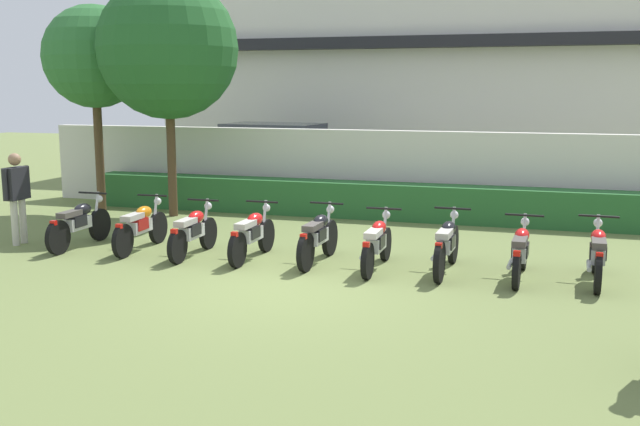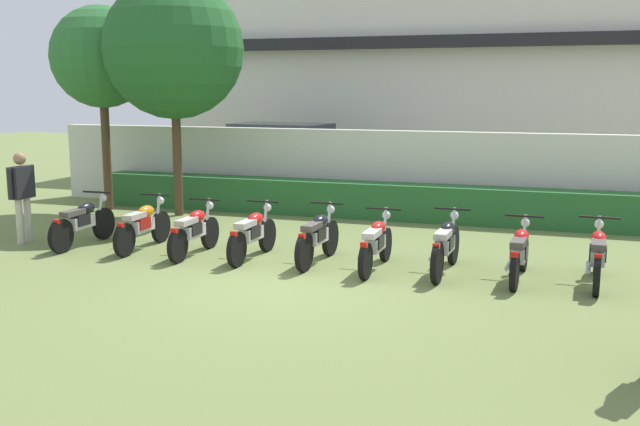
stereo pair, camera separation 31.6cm
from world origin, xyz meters
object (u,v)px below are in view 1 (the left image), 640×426
Objects in this scene: motorcycle_in_row_3 at (252,234)px; motorcycle_in_row_6 at (447,244)px; tree_near_inspector at (94,57)px; inspector_person at (17,190)px; motorcycle_in_row_1 at (141,226)px; motorcycle_in_row_8 at (597,254)px; motorcycle_in_row_2 at (193,231)px; tree_far_side at (168,49)px; parked_car at (278,157)px; motorcycle_in_row_4 at (318,237)px; motorcycle_in_row_5 at (377,243)px; motorcycle_in_row_7 at (520,251)px; motorcycle_in_row_0 at (79,223)px.

motorcycle_in_row_6 is at bearing -87.64° from motorcycle_in_row_3.
tree_near_inspector is 4.64m from inspector_person.
inspector_person is at bearing 93.12° from motorcycle_in_row_1.
motorcycle_in_row_8 reaches higher than motorcycle_in_row_3.
motorcycle_in_row_2 is 1.08m from motorcycle_in_row_3.
tree_far_side reaches higher than motorcycle_in_row_8.
motorcycle_in_row_4 is at bearing -60.69° from parked_car.
parked_car is 2.34× the size of motorcycle_in_row_6.
motorcycle_in_row_5 is (4.83, -8.50, -0.50)m from parked_car.
motorcycle_in_row_8 reaches higher than motorcycle_in_row_2.
motorcycle_in_row_3 is at bearing -93.39° from motorcycle_in_row_1.
motorcycle_in_row_4 reaches higher than motorcycle_in_row_7.
motorcycle_in_row_2 is (1.55, -8.51, -0.49)m from parked_car.
inspector_person reaches higher than motorcycle_in_row_1.
motorcycle_in_row_2 is at bearing 93.52° from motorcycle_in_row_8.
motorcycle_in_row_4 is 1.08× the size of inspector_person.
parked_car is at bearing 18.45° from motorcycle_in_row_3.
tree_near_inspector is at bearing 48.71° from motorcycle_in_row_2.
motorcycle_in_row_3 is 0.93× the size of motorcycle_in_row_6.
motorcycle_in_row_2 is 5.52m from motorcycle_in_row_7.
tree_far_side is 8.21m from motorcycle_in_row_6.
motorcycle_in_row_6 is 2.25m from motorcycle_in_row_8.
motorcycle_in_row_7 is 1.12m from motorcycle_in_row_8.
motorcycle_in_row_6 reaches higher than motorcycle_in_row_0.
motorcycle_in_row_5 is 2.24m from motorcycle_in_row_7.
motorcycle_in_row_3 is 3.31m from motorcycle_in_row_6.
motorcycle_in_row_8 reaches higher than motorcycle_in_row_5.
motorcycle_in_row_2 is 4.39m from motorcycle_in_row_6.
motorcycle_in_row_3 is 4.44m from motorcycle_in_row_7.
parked_car reaches higher than motorcycle_in_row_8.
tree_far_side is (2.00, -0.16, 0.16)m from tree_near_inspector.
motorcycle_in_row_1 reaches higher than motorcycle_in_row_7.
motorcycle_in_row_0 is 1.22m from motorcycle_in_row_1.
motorcycle_in_row_5 is 6.89m from inspector_person.
parked_car reaches higher than motorcycle_in_row_7.
inspector_person reaches higher than motorcycle_in_row_2.
motorcycle_in_row_3 is at bearing -89.41° from motorcycle_in_row_0.
inspector_person is at bearing 93.41° from motorcycle_in_row_6.
tree_far_side reaches higher than motorcycle_in_row_7.
inspector_person is (-1.28, -3.62, -2.74)m from tree_far_side.
motorcycle_in_row_0 is at bearing 92.92° from motorcycle_in_row_7.
motorcycle_in_row_0 is 1.01× the size of motorcycle_in_row_1.
motorcycle_in_row_4 is 4.39m from motorcycle_in_row_8.
motorcycle_in_row_1 is 1.02× the size of motorcycle_in_row_3.
tree_far_side reaches higher than inspector_person.
tree_far_side reaches higher than motorcycle_in_row_1.
tree_near_inspector reaches higher than motorcycle_in_row_8.
motorcycle_in_row_7 is at bearing -45.10° from parked_car.
motorcycle_in_row_6 is (3.30, 0.07, 0.01)m from motorcycle_in_row_3.
motorcycle_in_row_8 is at bearing -91.43° from motorcycle_in_row_1.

